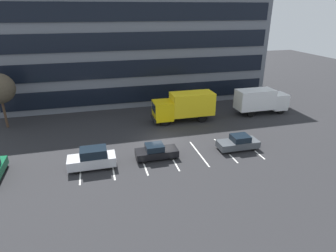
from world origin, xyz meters
TOP-DOWN VIEW (x-y plane):
  - ground_plane at (0.00, 0.00)m, footprint 120.00×120.00m
  - office_building at (0.00, 17.95)m, footprint 38.41×12.17m
  - lot_markings at (0.00, -3.64)m, footprint 16.94×5.40m
  - box_truck_white at (14.79, 5.26)m, footprint 7.19×2.38m
  - box_truck_yellow_all at (4.10, 5.19)m, footprint 7.70×2.55m
  - sedan_charcoal at (6.95, -3.71)m, footprint 4.12×1.72m
  - suv_silver at (-7.29, -3.76)m, footprint 4.15×1.76m
  - sedan_black at (-1.46, -3.47)m, footprint 3.96×1.66m

SIDE VIEW (x-z plane):
  - ground_plane at x=0.00m, z-range 0.00..0.00m
  - lot_markings at x=0.00m, z-range 0.00..0.01m
  - sedan_black at x=-1.46m, z-range -0.04..1.38m
  - sedan_charcoal at x=6.95m, z-range -0.04..1.43m
  - suv_silver at x=-7.29m, z-range -0.03..1.84m
  - box_truck_white at x=14.79m, z-range 0.21..3.54m
  - box_truck_yellow_all at x=4.10m, z-range 0.22..3.79m
  - office_building at x=0.00m, z-range 0.00..14.40m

